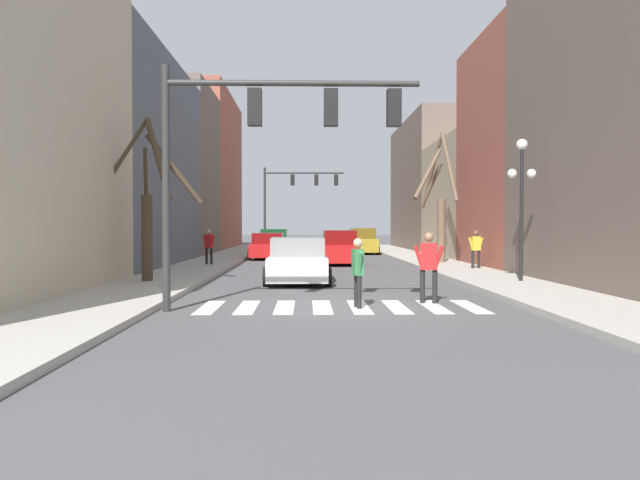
{
  "coord_description": "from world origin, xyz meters",
  "views": [
    {
      "loc": [
        -0.84,
        -14.88,
        1.96
      ],
      "look_at": [
        -0.09,
        18.2,
        1.21
      ],
      "focal_mm": 35.0,
      "sensor_mm": 36.0,
      "label": 1
    }
  ],
  "objects_px": {
    "car_parked_right_near": "(274,242)",
    "street_tree_left_mid": "(151,203)",
    "pedestrian_crossing_street": "(358,267)",
    "street_tree_left_near": "(439,203)",
    "car_at_intersection": "(298,261)",
    "car_parked_left_far": "(354,241)",
    "car_parked_right_mid": "(363,242)",
    "car_driving_away_lane": "(268,247)",
    "traffic_signal_far": "(294,190)",
    "pedestrian_waiting_at_curb": "(429,261)",
    "pedestrian_on_right_sidewalk": "(209,243)",
    "street_lamp_right_corner": "(522,181)",
    "pedestrian_on_left_sidewalk": "(476,246)",
    "car_parked_left_mid": "(339,249)",
    "traffic_signal_near": "(263,131)"
  },
  "relations": [
    {
      "from": "pedestrian_on_left_sidewalk",
      "to": "street_tree_left_mid",
      "type": "height_order",
      "value": "street_tree_left_mid"
    },
    {
      "from": "pedestrian_waiting_at_curb",
      "to": "pedestrian_on_left_sidewalk",
      "type": "xyz_separation_m",
      "value": [
        4.14,
        10.72,
        0.04
      ]
    },
    {
      "from": "traffic_signal_far",
      "to": "car_parked_right_mid",
      "type": "bearing_deg",
      "value": -42.9
    },
    {
      "from": "street_lamp_right_corner",
      "to": "car_at_intersection",
      "type": "bearing_deg",
      "value": 170.63
    },
    {
      "from": "street_lamp_right_corner",
      "to": "street_tree_left_mid",
      "type": "xyz_separation_m",
      "value": [
        -12.17,
        0.3,
        -0.73
      ]
    },
    {
      "from": "pedestrian_waiting_at_curb",
      "to": "pedestrian_on_left_sidewalk",
      "type": "height_order",
      "value": "pedestrian_waiting_at_curb"
    },
    {
      "from": "traffic_signal_near",
      "to": "car_driving_away_lane",
      "type": "relative_size",
      "value": 1.32
    },
    {
      "from": "traffic_signal_far",
      "to": "street_tree_left_near",
      "type": "relative_size",
      "value": 0.99
    },
    {
      "from": "car_at_intersection",
      "to": "street_tree_left_near",
      "type": "distance_m",
      "value": 11.87
    },
    {
      "from": "car_at_intersection",
      "to": "street_tree_left_mid",
      "type": "height_order",
      "value": "street_tree_left_mid"
    },
    {
      "from": "car_parked_right_near",
      "to": "pedestrian_on_right_sidewalk",
      "type": "relative_size",
      "value": 2.51
    },
    {
      "from": "street_tree_left_mid",
      "to": "street_lamp_right_corner",
      "type": "bearing_deg",
      "value": -1.42
    },
    {
      "from": "traffic_signal_far",
      "to": "car_parked_right_mid",
      "type": "height_order",
      "value": "traffic_signal_far"
    },
    {
      "from": "car_parked_right_near",
      "to": "traffic_signal_far",
      "type": "bearing_deg",
      "value": -14.89
    },
    {
      "from": "street_lamp_right_corner",
      "to": "car_parked_left_far",
      "type": "distance_m",
      "value": 30.86
    },
    {
      "from": "car_parked_right_near",
      "to": "traffic_signal_near",
      "type": "bearing_deg",
      "value": -177.53
    },
    {
      "from": "car_parked_left_far",
      "to": "pedestrian_on_left_sidewalk",
      "type": "relative_size",
      "value": 2.63
    },
    {
      "from": "pedestrian_crossing_street",
      "to": "pedestrian_on_right_sidewalk",
      "type": "height_order",
      "value": "pedestrian_on_right_sidewalk"
    },
    {
      "from": "street_lamp_right_corner",
      "to": "car_driving_away_lane",
      "type": "distance_m",
      "value": 19.12
    },
    {
      "from": "car_parked_right_near",
      "to": "street_tree_left_mid",
      "type": "height_order",
      "value": "street_tree_left_mid"
    },
    {
      "from": "pedestrian_on_left_sidewalk",
      "to": "car_parked_right_mid",
      "type": "bearing_deg",
      "value": -87.3
    },
    {
      "from": "pedestrian_waiting_at_curb",
      "to": "street_lamp_right_corner",
      "type": "bearing_deg",
      "value": 61.75
    },
    {
      "from": "pedestrian_crossing_street",
      "to": "street_tree_left_near",
      "type": "relative_size",
      "value": 0.25
    },
    {
      "from": "pedestrian_waiting_at_curb",
      "to": "street_tree_left_mid",
      "type": "height_order",
      "value": "street_tree_left_mid"
    },
    {
      "from": "car_parked_left_mid",
      "to": "pedestrian_waiting_at_curb",
      "type": "xyz_separation_m",
      "value": [
        1.4,
        -15.85,
        0.26
      ]
    },
    {
      "from": "traffic_signal_near",
      "to": "street_tree_left_mid",
      "type": "xyz_separation_m",
      "value": [
        -4.13,
        6.31,
        -1.43
      ]
    },
    {
      "from": "car_at_intersection",
      "to": "traffic_signal_near",
      "type": "bearing_deg",
      "value": -5.48
    },
    {
      "from": "pedestrian_on_left_sidewalk",
      "to": "street_tree_left_near",
      "type": "distance_m",
      "value": 4.98
    },
    {
      "from": "car_parked_right_mid",
      "to": "car_driving_away_lane",
      "type": "bearing_deg",
      "value": 138.09
    },
    {
      "from": "traffic_signal_far",
      "to": "car_parked_left_mid",
      "type": "relative_size",
      "value": 1.51
    },
    {
      "from": "pedestrian_crossing_street",
      "to": "pedestrian_on_left_sidewalk",
      "type": "xyz_separation_m",
      "value": [
        6.0,
        11.57,
        0.12
      ]
    },
    {
      "from": "pedestrian_waiting_at_curb",
      "to": "street_tree_left_near",
      "type": "height_order",
      "value": "street_tree_left_near"
    },
    {
      "from": "car_parked_left_mid",
      "to": "traffic_signal_far",
      "type": "bearing_deg",
      "value": 8.92
    },
    {
      "from": "car_parked_left_far",
      "to": "car_parked_right_mid",
      "type": "bearing_deg",
      "value": -179.38
    },
    {
      "from": "car_parked_right_mid",
      "to": "pedestrian_waiting_at_curb",
      "type": "bearing_deg",
      "value": 178.2
    },
    {
      "from": "pedestrian_waiting_at_curb",
      "to": "pedestrian_on_left_sidewalk",
      "type": "bearing_deg",
      "value": 81.15
    },
    {
      "from": "car_parked_right_mid",
      "to": "pedestrian_waiting_at_curb",
      "type": "relative_size",
      "value": 2.68
    },
    {
      "from": "traffic_signal_far",
      "to": "car_parked_right_near",
      "type": "xyz_separation_m",
      "value": [
        -1.29,
        -4.84,
        -3.96
      ]
    },
    {
      "from": "traffic_signal_near",
      "to": "pedestrian_on_right_sidewalk",
      "type": "distance_m",
      "value": 15.76
    },
    {
      "from": "pedestrian_waiting_at_curb",
      "to": "pedestrian_on_right_sidewalk",
      "type": "relative_size",
      "value": 1.08
    },
    {
      "from": "car_parked_right_mid",
      "to": "pedestrian_on_right_sidewalk",
      "type": "height_order",
      "value": "pedestrian_on_right_sidewalk"
    },
    {
      "from": "street_tree_left_mid",
      "to": "traffic_signal_near",
      "type": "bearing_deg",
      "value": -56.77
    },
    {
      "from": "street_lamp_right_corner",
      "to": "pedestrian_waiting_at_curb",
      "type": "xyz_separation_m",
      "value": [
        -3.97,
        -4.65,
        -2.36
      ]
    },
    {
      "from": "traffic_signal_near",
      "to": "street_lamp_right_corner",
      "type": "relative_size",
      "value": 1.26
    },
    {
      "from": "pedestrian_waiting_at_curb",
      "to": "street_tree_left_near",
      "type": "bearing_deg",
      "value": 89.3
    },
    {
      "from": "traffic_signal_far",
      "to": "street_tree_left_mid",
      "type": "xyz_separation_m",
      "value": [
        -4.16,
        -27.68,
        -2.07
      ]
    },
    {
      "from": "street_lamp_right_corner",
      "to": "car_driving_away_lane",
      "type": "bearing_deg",
      "value": 119.46
    },
    {
      "from": "car_parked_right_mid",
      "to": "traffic_signal_near",
      "type": "bearing_deg",
      "value": 170.45
    },
    {
      "from": "car_parked_right_near",
      "to": "car_driving_away_lane",
      "type": "xyz_separation_m",
      "value": [
        -0.01,
        -6.66,
        -0.08
      ]
    },
    {
      "from": "street_lamp_right_corner",
      "to": "pedestrian_on_right_sidewalk",
      "type": "height_order",
      "value": "street_lamp_right_corner"
    }
  ]
}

